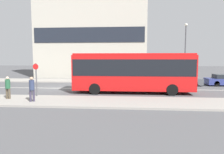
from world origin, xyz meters
name	(u,v)px	position (x,y,z in m)	size (l,w,h in m)	color
ground_plane	(58,88)	(0.00, 0.00, 0.00)	(120.00, 120.00, 0.00)	#4F4F51
sidewalk_near	(28,100)	(0.00, -6.25, 0.07)	(44.00, 3.50, 0.13)	gray
sidewalk_far	(74,81)	(0.00, 6.25, 0.07)	(44.00, 3.50, 0.13)	gray
lane_centerline	(58,88)	(0.00, 0.00, 0.00)	(41.80, 0.16, 0.01)	silver
apartment_block_left_tower	(91,3)	(1.32, 12.07, 11.77)	(17.10, 5.22, 23.56)	#B7B2A3
city_bus	(133,70)	(7.58, -2.03, 2.00)	(10.44, 2.56, 3.49)	red
parked_car_0	(180,80)	(13.02, 3.25, 0.66)	(4.60, 1.84, 1.42)	#4C5156
pedestrian_near_stop	(8,86)	(-1.53, -6.09, 1.05)	(0.35, 0.34, 1.63)	#4C4233
pedestrian_down_pavement	(32,88)	(0.65, -6.85, 1.09)	(0.34, 0.34, 1.70)	#383347
bus_stop_sign	(36,77)	(0.06, -4.90, 1.64)	(0.44, 0.12, 2.57)	#4C4C51
street_lamp	(185,47)	(13.99, 4.91, 4.43)	(0.36, 0.36, 7.07)	#4C4C51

